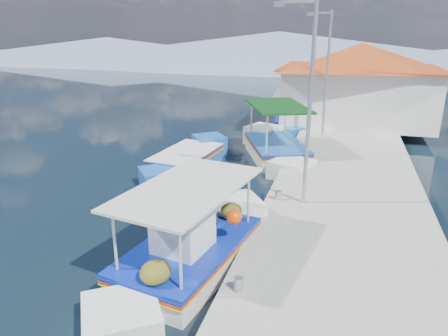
# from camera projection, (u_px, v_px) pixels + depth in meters

# --- Properties ---
(ground) EXTENTS (160.00, 160.00, 0.00)m
(ground) POSITION_uv_depth(u_px,v_px,m) (142.00, 226.00, 12.50)
(ground) COLOR black
(ground) RESTS_ON ground
(quay) EXTENTS (5.00, 44.00, 0.50)m
(quay) POSITION_uv_depth(u_px,v_px,m) (347.00, 173.00, 16.29)
(quay) COLOR #AEACA3
(quay) RESTS_ON ground
(bollards) EXTENTS (0.20, 17.20, 0.30)m
(bollards) POSITION_uv_depth(u_px,v_px,m) (292.00, 164.00, 16.04)
(bollards) COLOR #A5A8AD
(bollards) RESTS_ON quay
(main_caique) EXTENTS (2.94, 7.22, 2.41)m
(main_caique) POSITION_uv_depth(u_px,v_px,m) (191.00, 250.00, 10.24)
(main_caique) COLOR white
(main_caique) RESTS_ON ground
(caique_green_canopy) EXTENTS (4.03, 6.71, 2.74)m
(caique_green_canopy) POSITION_uv_depth(u_px,v_px,m) (277.00, 149.00, 18.89)
(caique_green_canopy) COLOR white
(caique_green_canopy) RESTS_ON ground
(caique_blue_hull) EXTENTS (2.34, 6.40, 1.15)m
(caique_blue_hull) POSITION_uv_depth(u_px,v_px,m) (187.00, 161.00, 17.58)
(caique_blue_hull) COLOR #1D5AAF
(caique_blue_hull) RESTS_ON ground
(caique_far) EXTENTS (2.43, 6.60, 2.33)m
(caique_far) POSITION_uv_depth(u_px,v_px,m) (291.00, 120.00, 24.71)
(caique_far) COLOR #1D5AAF
(caique_far) RESTS_ON ground
(harbor_building) EXTENTS (10.49, 10.49, 4.40)m
(harbor_building) POSITION_uv_depth(u_px,v_px,m) (358.00, 82.00, 23.58)
(harbor_building) COLOR white
(harbor_building) RESTS_ON quay
(lamp_post_near) EXTENTS (1.21, 0.14, 6.00)m
(lamp_post_near) POSITION_uv_depth(u_px,v_px,m) (307.00, 95.00, 11.87)
(lamp_post_near) COLOR #A5A8AD
(lamp_post_near) RESTS_ON quay
(lamp_post_far) EXTENTS (1.21, 0.14, 6.00)m
(lamp_post_far) POSITION_uv_depth(u_px,v_px,m) (325.00, 68.00, 20.05)
(lamp_post_far) COLOR #A5A8AD
(lamp_post_far) RESTS_ON quay
(mountain_ridge) EXTENTS (171.40, 96.00, 5.50)m
(mountain_ridge) POSITION_uv_depth(u_px,v_px,m) (356.00, 54.00, 60.98)
(mountain_ridge) COLOR gray
(mountain_ridge) RESTS_ON ground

